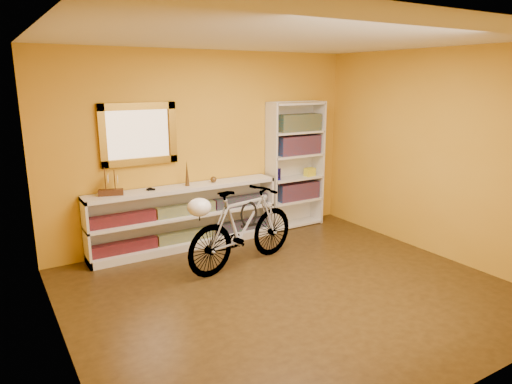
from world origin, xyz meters
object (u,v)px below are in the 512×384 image
console_unit (186,217)px  bookcase (295,165)px  helmet (199,207)px  bicycle (243,227)px

console_unit → bookcase: bookcase is taller
console_unit → helmet: helmet is taller
helmet → bicycle: bearing=11.9°
console_unit → bicycle: bicycle is taller
console_unit → bookcase: bearing=0.8°
bookcase → helmet: 2.36m
console_unit → helmet: bearing=-104.4°
bookcase → helmet: bearing=-152.3°
bicycle → bookcase: bearing=-68.5°
console_unit → helmet: (-0.27, -1.07, 0.43)m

